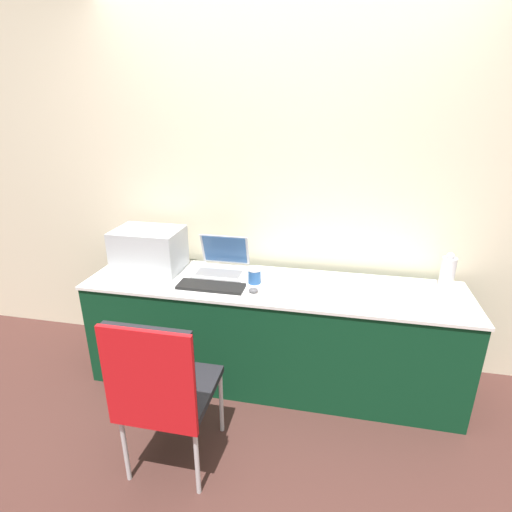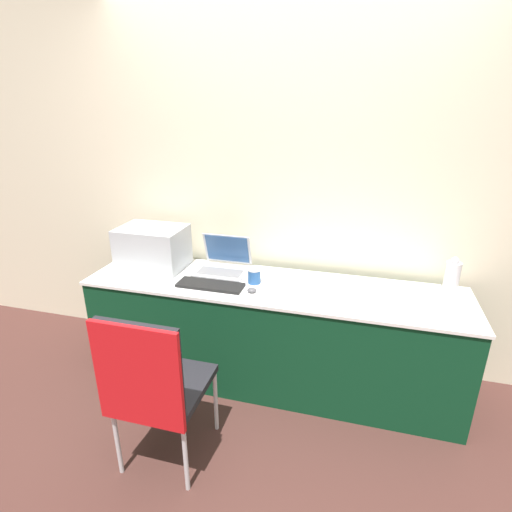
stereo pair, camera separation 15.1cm
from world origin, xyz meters
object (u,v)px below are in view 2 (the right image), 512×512
laptop_left (223,264)px  coffee_cup (254,276)px  mouse (252,290)px  printer (153,246)px  chair (152,381)px  metal_pitcher (452,276)px  external_keyboard (210,285)px

laptop_left → coffee_cup: size_ratio=3.48×
coffee_cup → mouse: coffee_cup is taller
printer → chair: bearing=-62.8°
laptop_left → metal_pitcher: (1.48, 0.06, 0.05)m
external_keyboard → metal_pitcher: metal_pitcher is taller
coffee_cup → chair: size_ratio=0.11×
printer → coffee_cup: 0.79m
external_keyboard → metal_pitcher: (1.48, 0.33, 0.10)m
coffee_cup → metal_pitcher: size_ratio=0.43×
mouse → chair: size_ratio=0.06×
printer → coffee_cup: bearing=-5.9°
printer → coffee_cup: size_ratio=4.58×
external_keyboard → chair: 0.78m
coffee_cup → chair: chair is taller
printer → coffee_cup: printer is taller
coffee_cup → metal_pitcher: metal_pitcher is taller
external_keyboard → chair: size_ratio=0.46×
external_keyboard → mouse: (0.28, -0.01, 0.00)m
metal_pitcher → printer: bearing=-176.7°
laptop_left → coffee_cup: (0.27, -0.14, -0.00)m
printer → mouse: (0.80, -0.22, -0.14)m
printer → external_keyboard: size_ratio=1.06×
external_keyboard → metal_pitcher: 1.51m
external_keyboard → metal_pitcher: bearing=12.4°
laptop_left → coffee_cup: 0.30m
external_keyboard → chair: bearing=-91.3°
mouse → laptop_left: bearing=136.1°
laptop_left → metal_pitcher: laptop_left is taller
laptop_left → mouse: size_ratio=5.82×
chair → coffee_cup: bearing=72.8°
laptop_left → external_keyboard: size_ratio=0.80×
external_keyboard → printer: bearing=157.9°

